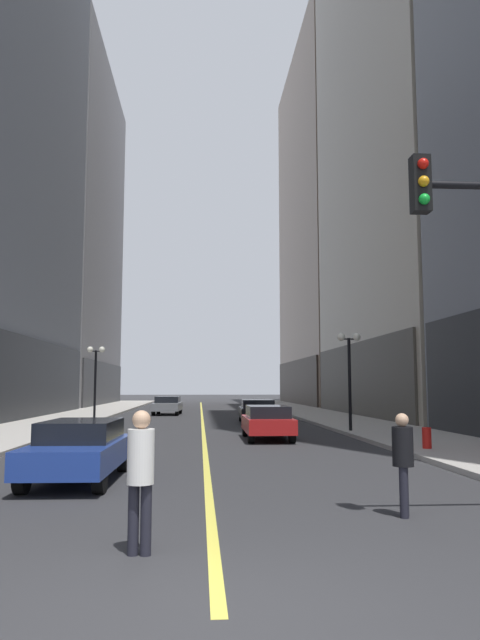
# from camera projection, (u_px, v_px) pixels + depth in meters

# --- Properties ---
(ground_plane) EXTENTS (200.00, 200.00, 0.00)m
(ground_plane) POSITION_uv_depth(u_px,v_px,m) (202.00, 417.00, 40.06)
(ground_plane) COLOR #2D2D30
(sidewalk_left) EXTENTS (4.50, 78.00, 0.15)m
(sidewalk_left) POSITION_uv_depth(u_px,v_px,m) (78.00, 416.00, 39.51)
(sidewalk_left) COLOR #ADA8A0
(sidewalk_left) RESTS_ON ground
(sidewalk_right) EXTENTS (4.50, 78.00, 0.15)m
(sidewalk_right) POSITION_uv_depth(u_px,v_px,m) (323.00, 415.00, 40.62)
(sidewalk_right) COLOR #ADA8A0
(sidewalk_right) RESTS_ON ground
(lane_centre_stripe) EXTENTS (0.16, 70.00, 0.01)m
(lane_centre_stripe) POSITION_uv_depth(u_px,v_px,m) (202.00, 417.00, 40.06)
(lane_centre_stripe) COLOR #E5D64C
(lane_centre_stripe) RESTS_ON ground
(building_left_far) EXTENTS (15.24, 26.00, 37.90)m
(building_left_far) POSITION_uv_depth(u_px,v_px,m) (39.00, 233.00, 65.71)
(building_left_far) COLOR gray
(building_left_far) RESTS_ON ground
(building_right_mid) EXTENTS (13.07, 24.00, 52.18)m
(building_right_mid) POSITION_uv_depth(u_px,v_px,m) (436.00, 58.00, 43.56)
(building_right_mid) COLOR #B7AD99
(building_right_mid) RESTS_ON ground
(building_right_far) EXTENTS (14.35, 26.00, 40.70)m
(building_right_far) POSITION_uv_depth(u_px,v_px,m) (356.00, 226.00, 68.26)
(building_right_far) COLOR gray
(building_right_far) RESTS_ON ground
(car_blue) EXTENTS (1.83, 4.37, 1.32)m
(car_blue) POSITION_uv_depth(u_px,v_px,m) (80.00, 448.00, 13.17)
(car_blue) COLOR navy
(car_blue) RESTS_ON ground
(car_red) EXTENTS (1.79, 4.33, 1.32)m
(car_red) POSITION_uv_depth(u_px,v_px,m) (267.00, 421.00, 23.22)
(car_red) COLOR #B21919
(car_red) RESTS_ON ground
(car_black) EXTENTS (2.10, 4.79, 1.32)m
(car_black) POSITION_uv_depth(u_px,v_px,m) (257.00, 410.00, 33.51)
(car_black) COLOR black
(car_black) RESTS_ON ground
(car_grey) EXTENTS (2.10, 4.45, 1.32)m
(car_grey) POSITION_uv_depth(u_px,v_px,m) (168.00, 405.00, 43.28)
(car_grey) COLOR slate
(car_grey) RESTS_ON ground
(pedestrian_in_black_coat) EXTENTS (0.44, 0.44, 1.65)m
(pedestrian_in_black_coat) POSITION_uv_depth(u_px,v_px,m) (403.00, 456.00, 9.63)
(pedestrian_in_black_coat) COLOR black
(pedestrian_in_black_coat) RESTS_ON ground
(pedestrian_in_white_shirt) EXTENTS (0.39, 0.39, 1.78)m
(pedestrian_in_white_shirt) POSITION_uv_depth(u_px,v_px,m) (141.00, 469.00, 7.49)
(pedestrian_in_white_shirt) COLOR black
(pedestrian_in_white_shirt) RESTS_ON ground
(street_lamp_left_far) EXTENTS (1.06, 0.36, 4.43)m
(street_lamp_left_far) POSITION_uv_depth(u_px,v_px,m) (96.00, 366.00, 35.54)
(street_lamp_left_far) COLOR black
(street_lamp_left_far) RESTS_ON ground
(street_lamp_right_mid) EXTENTS (1.06, 0.36, 4.43)m
(street_lamp_right_mid) POSITION_uv_depth(u_px,v_px,m) (349.00, 359.00, 26.26)
(street_lamp_right_mid) COLOR black
(street_lamp_right_mid) RESTS_ON ground
(fire_hydrant_right) EXTENTS (0.28, 0.28, 0.80)m
(fire_hydrant_right) POSITION_uv_depth(u_px,v_px,m) (427.00, 440.00, 18.55)
(fire_hydrant_right) COLOR red
(fire_hydrant_right) RESTS_ON ground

